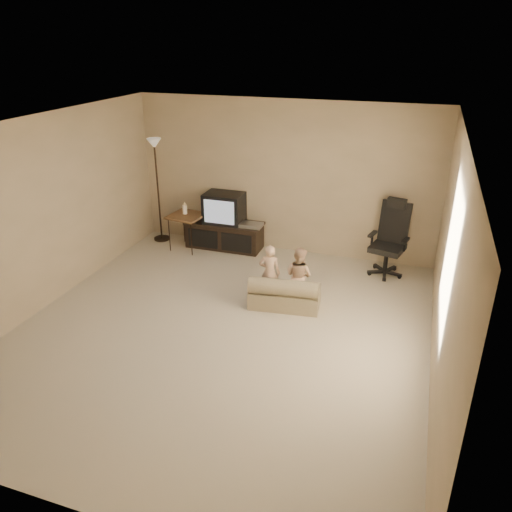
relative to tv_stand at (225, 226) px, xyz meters
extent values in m
plane|color=beige|center=(0.95, -2.49, -0.40)|extent=(5.50, 5.50, 0.00)
plane|color=silver|center=(0.95, -2.49, 2.10)|extent=(5.50, 5.50, 0.00)
plane|color=tan|center=(0.95, 0.26, 0.85)|extent=(5.00, 0.00, 5.00)
plane|color=tan|center=(0.95, -5.24, 0.85)|extent=(5.00, 0.00, 5.00)
plane|color=tan|center=(-1.55, -2.49, 0.85)|extent=(0.00, 5.50, 5.50)
plane|color=tan|center=(3.45, -2.49, 0.85)|extent=(0.00, 5.50, 5.50)
cube|color=black|center=(-0.01, 0.00, -0.19)|extent=(1.29, 0.47, 0.41)
cube|color=black|center=(-0.01, 0.00, 0.04)|extent=(1.33, 0.51, 0.04)
cube|color=black|center=(-0.31, -0.24, -0.19)|extent=(0.53, 0.02, 0.31)
cube|color=black|center=(0.30, -0.23, -0.19)|extent=(0.53, 0.02, 0.31)
cube|color=black|center=(-0.01, 0.02, 0.31)|extent=(0.65, 0.47, 0.51)
cube|color=silver|center=(0.00, -0.22, 0.31)|extent=(0.53, 0.01, 0.39)
cube|color=#B3B3B5|center=(0.50, -0.04, 0.09)|extent=(0.37, 0.26, 0.06)
cylinder|color=black|center=(2.73, -0.21, -0.17)|extent=(0.06, 0.06, 0.37)
cube|color=black|center=(2.73, -0.21, 0.04)|extent=(0.56, 0.56, 0.08)
cube|color=black|center=(2.78, 0.01, 0.39)|extent=(0.47, 0.26, 0.65)
cube|color=black|center=(2.78, 0.01, 0.69)|extent=(0.29, 0.16, 0.15)
cube|color=black|center=(2.49, -0.15, 0.22)|extent=(0.12, 0.27, 0.04)
cube|color=black|center=(2.98, -0.27, 0.22)|extent=(0.12, 0.27, 0.04)
cube|color=brown|center=(-0.58, -0.25, 0.19)|extent=(0.62, 0.62, 0.03)
cylinder|color=black|center=(-0.83, -0.44, -0.10)|extent=(0.02, 0.02, 0.61)
cylinder|color=black|center=(-0.39, -0.50, -0.10)|extent=(0.02, 0.02, 0.61)
cylinder|color=black|center=(-0.77, -0.01, -0.10)|extent=(0.02, 0.02, 0.61)
cylinder|color=black|center=(-0.34, -0.06, -0.10)|extent=(0.02, 0.02, 0.61)
cylinder|color=white|center=(-0.63, -0.20, 0.29)|extent=(0.08, 0.08, 0.15)
cone|color=beige|center=(-0.63, -0.20, 0.39)|extent=(0.06, 0.06, 0.06)
cylinder|color=black|center=(-1.22, -0.03, -0.39)|extent=(0.28, 0.28, 0.03)
cylinder|color=black|center=(-1.22, -0.03, 0.46)|extent=(0.03, 0.03, 1.71)
cone|color=beige|center=(-1.22, -0.03, 1.33)|extent=(0.24, 0.24, 0.16)
cube|color=#998967|center=(1.53, -1.60, -0.28)|extent=(1.00, 0.62, 0.25)
cylinder|color=#998967|center=(1.55, -1.76, -0.05)|extent=(0.94, 0.34, 0.23)
imported|color=#DCAD89|center=(1.28, -1.51, 0.01)|extent=(0.32, 0.25, 0.81)
imported|color=#DCAD89|center=(1.68, -1.47, 0.01)|extent=(0.45, 0.35, 0.82)
camera|label=1|loc=(3.08, -7.38, 3.02)|focal=35.00mm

